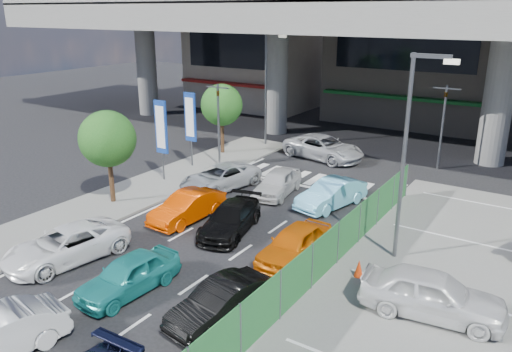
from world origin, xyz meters
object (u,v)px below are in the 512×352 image
Objects in this scene: kei_truck_front_right at (331,194)px; sedan_black_mid at (230,219)px; traffic_light_left at (218,105)px; signboard_far at (190,119)px; parked_sedan_white at (432,294)px; street_lamp_right at (410,142)px; crossing_wagon_silver at (324,148)px; street_lamp_left at (268,80)px; traffic_cone at (359,268)px; taxi_teal_mid at (129,275)px; wagon_silver_front_left at (220,177)px; sedan_white_front_mid at (278,182)px; taxi_orange_right at (295,243)px; tree_near at (107,139)px; hatch_black_mid_right at (222,302)px; sedan_white_mid_left at (66,245)px; traffic_light_right at (445,106)px; signboard_near at (161,129)px; taxi_orange_left at (188,207)px; tree_far at (222,105)px.

sedan_black_mid is at bearing -101.82° from kei_truck_front_right.
signboard_far is (-1.40, -1.01, -0.87)m from traffic_light_left.
street_lamp_right is at bearing 24.74° from parked_sedan_white.
street_lamp_left is at bearing 91.70° from crossing_wagon_silver.
taxi_teal_mid is at bearing -140.52° from traffic_cone.
sedan_white_front_mid is (3.12, 0.93, 0.01)m from wagon_silver_front_left.
kei_truck_front_right reaches higher than sedan_white_front_mid.
taxi_orange_right is at bearing -23.09° from wagon_silver_front_left.
signboard_far is (-1.27, -7.01, -1.71)m from street_lamp_left.
hatch_black_mid_right is at bearing -25.65° from tree_near.
crossing_wagon_silver is at bearing 92.78° from sedan_white_mid_left.
street_lamp_right is 1.00× the size of street_lamp_left.
traffic_light_right is at bearing 56.13° from sedan_black_mid.
traffic_light_left is 1.00× the size of traffic_light_right.
sedan_white_front_mid is (6.62, 1.68, -2.38)m from signboard_near.
taxi_orange_left is at bearing 175.45° from traffic_cone.
taxi_orange_right is at bearing -24.28° from sedan_black_mid.
street_lamp_right is at bearing 43.46° from sedan_white_mid_left.
signboard_far reaches higher than crossing_wagon_silver.
street_lamp_right reaches higher than signboard_near.
traffic_cone is at bearing -86.65° from traffic_light_right.
traffic_light_right is 1.09× the size of wagon_silver_front_left.
signboard_far is 7.53m from sedan_white_front_mid.
traffic_light_left is 15.50m from traffic_cone.
traffic_cone is at bearing 70.17° from hatch_black_mid_right.
traffic_cone is (2.68, 4.84, -0.24)m from hatch_black_mid_right.
taxi_orange_left is (4.84, -3.60, -2.39)m from signboard_near.
taxi_teal_mid is at bearing -64.06° from tree_far.
wagon_silver_front_left is 6.33m from kei_truck_front_right.
kei_truck_front_right is at bearing 30.24° from tree_near.
taxi_orange_right is (3.63, -0.69, 0.05)m from sedan_black_mid.
signboard_near is 17.46m from parked_sedan_white.
signboard_near is at bearing 149.19° from hatch_black_mid_right.
traffic_light_left is 1.07× the size of sedan_white_mid_left.
taxi_orange_right is (6.08, -0.68, 0.01)m from taxi_orange_left.
sedan_white_front_mid reaches higher than sedan_white_mid_left.
tree_near reaches higher than sedan_black_mid.
parked_sedan_white is at bearing -26.39° from signboard_far.
tree_far reaches higher than taxi_orange_right.
traffic_light_right is 22.51m from sedan_white_mid_left.
signboard_near is at bearing 162.45° from traffic_cone.
street_lamp_left is at bearing 79.69° from signboard_far.
taxi_teal_mid is at bearing -38.41° from tree_near.
street_lamp_right is at bearing 8.03° from tree_near.
street_lamp_right reaches higher than traffic_cone.
street_lamp_left is at bearing 150.39° from kei_truck_front_right.
kei_truck_front_right reaches higher than wagon_silver_front_left.
crossing_wagon_silver reaches higher than hatch_black_mid_right.
street_lamp_right is at bearing -3.11° from wagon_silver_front_left.
street_lamp_left is 15.60m from sedan_black_mid.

